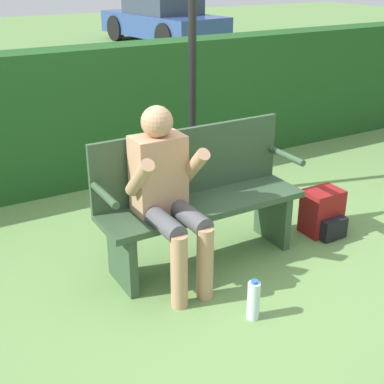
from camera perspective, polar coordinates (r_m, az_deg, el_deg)
The scene contains 8 objects.
ground_plane at distance 4.02m, azimuth 1.14°, elevation -7.30°, with size 40.00×40.00×0.00m, color #668E4C.
hedge_back at distance 5.37m, azimuth -9.51°, elevation 8.09°, with size 12.00×0.39×1.33m.
park_bench at distance 3.85m, azimuth 0.69°, elevation -0.55°, with size 1.52×0.43×0.98m.
person_seated at distance 3.52m, azimuth -2.71°, elevation 0.26°, with size 0.48×0.62×1.21m.
backpack at distance 4.47m, azimuth 13.80°, elevation -2.20°, with size 0.30×0.30×0.37m.
water_bottle at distance 3.39m, azimuth 6.58°, elevation -11.40°, with size 0.08×0.08×0.27m.
signpost at distance 4.65m, azimuth 0.08°, elevation 17.17°, with size 0.39×0.09×2.73m.
parked_car at distance 14.96m, azimuth -3.15°, elevation 17.93°, with size 2.09×4.03×1.31m.
Camera 1 is at (-1.80, -2.95, 2.06)m, focal length 50.00 mm.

